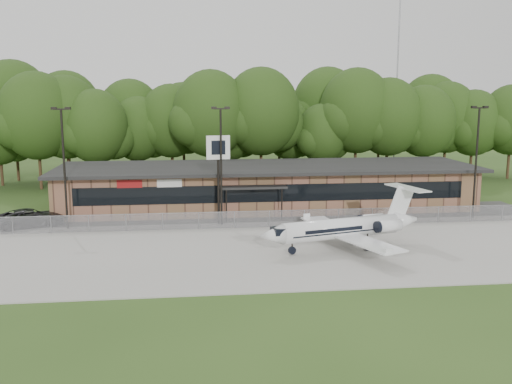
{
  "coord_description": "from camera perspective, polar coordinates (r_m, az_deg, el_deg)",
  "views": [
    {
      "loc": [
        -7.7,
        -31.86,
        11.32
      ],
      "look_at": [
        -2.53,
        12.0,
        3.66
      ],
      "focal_mm": 40.0,
      "sensor_mm": 36.0,
      "label": 1
    }
  ],
  "objects": [
    {
      "name": "light_pole_right",
      "position": [
        55.03,
        21.2,
        3.6
      ],
      "size": [
        1.55,
        0.3,
        10.23
      ],
      "color": "black",
      "rests_on": "ground"
    },
    {
      "name": "treeline",
      "position": [
        74.36,
        -0.78,
        6.89
      ],
      "size": [
        72.0,
        12.0,
        15.0
      ],
      "primitive_type": null,
      "color": "#1A3310",
      "rests_on": "ground"
    },
    {
      "name": "apron",
      "position": [
        42.14,
        4.07,
        -5.72
      ],
      "size": [
        64.0,
        18.0,
        0.08
      ],
      "primitive_type": "cube",
      "color": "#9E9B93",
      "rests_on": "ground"
    },
    {
      "name": "radio_mast",
      "position": [
        85.21,
        13.9,
        10.35
      ],
      "size": [
        0.2,
        0.2,
        25.0
      ],
      "primitive_type": "cylinder",
      "color": "gray",
      "rests_on": "ground"
    },
    {
      "name": "terminal",
      "position": [
        57.07,
        1.11,
        0.62
      ],
      "size": [
        41.0,
        11.65,
        4.3
      ],
      "color": "#8D5A46",
      "rests_on": "ground"
    },
    {
      "name": "fence",
      "position": [
        48.65,
        2.54,
        -2.69
      ],
      "size": [
        46.0,
        0.04,
        1.52
      ],
      "color": "gray",
      "rests_on": "ground"
    },
    {
      "name": "parking_lot",
      "position": [
        53.15,
        1.76,
        -2.43
      ],
      "size": [
        50.0,
        9.0,
        0.06
      ],
      "primitive_type": "cube",
      "color": "#383835",
      "rests_on": "ground"
    },
    {
      "name": "pole_sign",
      "position": [
        49.02,
        -3.8,
        3.52
      ],
      "size": [
        2.05,
        0.52,
        7.78
      ],
      "rotation": [
        0.0,
        0.0,
        0.14
      ],
      "color": "black",
      "rests_on": "ground"
    },
    {
      "name": "business_jet",
      "position": [
        42.16,
        9.0,
        -3.63
      ],
      "size": [
        13.09,
        11.76,
        4.44
      ],
      "rotation": [
        0.0,
        0.0,
        0.27
      ],
      "color": "white",
      "rests_on": "ground"
    },
    {
      "name": "light_pole_mid",
      "position": [
        48.73,
        -3.52,
        3.52
      ],
      "size": [
        1.55,
        0.3,
        10.23
      ],
      "color": "black",
      "rests_on": "ground"
    },
    {
      "name": "ground",
      "position": [
        34.68,
        6.57,
        -9.28
      ],
      "size": [
        160.0,
        160.0,
        0.0
      ],
      "primitive_type": "plane",
      "color": "#2C4719",
      "rests_on": "ground"
    },
    {
      "name": "light_pole_left",
      "position": [
        49.73,
        -18.67,
        3.15
      ],
      "size": [
        1.55,
        0.3,
        10.23
      ],
      "color": "black",
      "rests_on": "ground"
    },
    {
      "name": "suv",
      "position": [
        52.56,
        -21.62,
        -2.42
      ],
      "size": [
        6.29,
        4.62,
        1.59
      ],
      "primitive_type": "imported",
      "rotation": [
        0.0,
        0.0,
        1.96
      ],
      "color": "#2B2A2D",
      "rests_on": "ground"
    }
  ]
}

